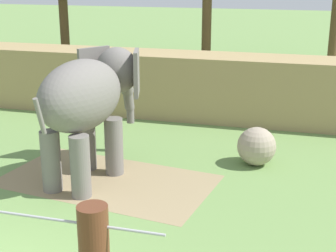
% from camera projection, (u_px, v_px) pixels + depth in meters
% --- Properties ---
extents(dirt_patch, '(5.42, 3.54, 0.01)m').
position_uv_depth(dirt_patch, '(107.00, 180.00, 12.28)').
color(dirt_patch, '#937F5B').
rests_on(dirt_patch, ground).
extents(embankment_wall, '(36.00, 1.80, 2.16)m').
position_uv_depth(embankment_wall, '(154.00, 83.00, 17.68)').
color(embankment_wall, tan).
rests_on(embankment_wall, ground).
extents(elephant, '(1.95, 4.05, 3.02)m').
position_uv_depth(elephant, '(89.00, 98.00, 11.90)').
color(elephant, slate).
rests_on(elephant, ground).
extents(enrichment_ball, '(1.01, 1.01, 1.01)m').
position_uv_depth(enrichment_ball, '(257.00, 146.00, 13.13)').
color(enrichment_ball, gray).
rests_on(enrichment_ball, ground).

